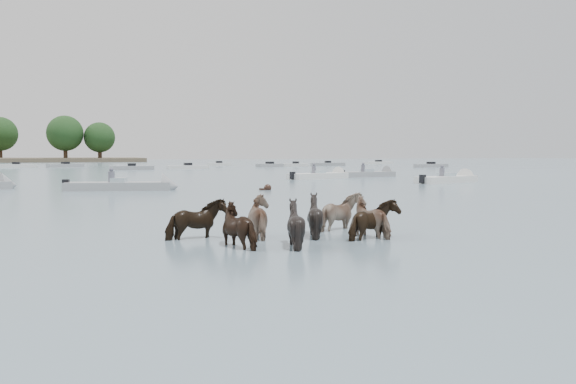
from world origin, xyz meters
name	(u,v)px	position (x,y,z in m)	size (l,w,h in m)	color
ground	(374,244)	(0.00, 0.00, 0.00)	(400.00, 400.00, 0.00)	slate
pony_herd	(301,223)	(-1.29, 1.40, 0.38)	(6.08, 3.59, 1.36)	black
swimming_pony	(267,188)	(3.86, 19.85, 0.10)	(0.72, 0.44, 0.44)	black
motorboat_b	(133,186)	(-3.47, 22.37, 0.22)	(6.57, 3.06, 1.92)	gray
motorboat_c	(325,176)	(13.33, 32.87, 0.22)	(6.40, 3.74, 1.92)	silver
motorboat_d	(453,179)	(19.49, 23.53, 0.22)	(6.16, 3.42, 1.92)	silver
motorboat_e	(374,174)	(19.08, 34.75, 0.22)	(5.99, 2.23, 1.92)	gray
distant_flotilla	(136,166)	(1.71, 75.28, 0.26)	(102.91, 27.54, 0.93)	silver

